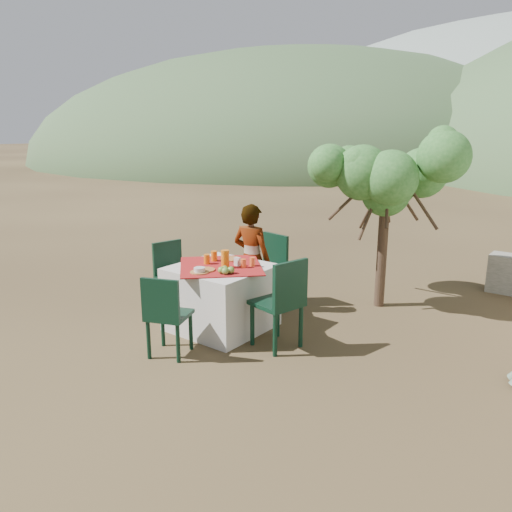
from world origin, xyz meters
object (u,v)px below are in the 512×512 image
(table, at_px, (221,297))
(chair_right, at_px, (282,300))
(person, at_px, (252,259))
(juice_pitcher, at_px, (225,259))
(chair_near, at_px, (166,313))
(chair_left, at_px, (172,273))
(chair_far, at_px, (269,267))
(shrub_tree, at_px, (393,186))

(table, distance_m, chair_right, 0.92)
(table, xyz_separation_m, chair_right, (0.90, -0.05, 0.17))
(person, distance_m, juice_pitcher, 0.72)
(chair_near, height_order, chair_left, chair_left)
(chair_far, distance_m, shrub_tree, 1.89)
(chair_far, distance_m, juice_pitcher, 1.07)
(table, height_order, juice_pitcher, juice_pitcher)
(chair_near, xyz_separation_m, chair_left, (-1.00, 1.03, 0.01))
(table, distance_m, shrub_tree, 2.58)
(chair_right, bearing_deg, person, -113.39)
(chair_right, height_order, juice_pitcher, chair_right)
(person, height_order, juice_pitcher, person)
(chair_far, relative_size, chair_near, 1.10)
(chair_left, bearing_deg, chair_near, -123.04)
(chair_right, bearing_deg, shrub_tree, -176.59)
(chair_right, height_order, person, person)
(person, xyz_separation_m, shrub_tree, (1.28, 1.27, 0.90))
(table, bearing_deg, juice_pitcher, -18.90)
(chair_near, distance_m, person, 1.61)
(chair_left, bearing_deg, table, -82.76)
(table, xyz_separation_m, shrub_tree, (1.23, 1.91, 1.22))
(chair_left, distance_m, chair_right, 1.83)
(chair_far, height_order, chair_left, chair_far)
(person, xyz_separation_m, juice_pitcher, (0.15, -0.68, 0.16))
(table, relative_size, chair_far, 1.36)
(table, relative_size, shrub_tree, 0.64)
(chair_far, height_order, person, person)
(chair_near, xyz_separation_m, person, (-0.13, 1.59, 0.22))
(chair_far, relative_size, chair_right, 0.96)
(chair_right, distance_m, person, 1.19)
(chair_far, bearing_deg, juice_pitcher, -73.29)
(person, height_order, shrub_tree, shrub_tree)
(table, relative_size, chair_near, 1.49)
(chair_far, distance_m, chair_right, 1.38)
(chair_far, relative_size, juice_pitcher, 4.69)
(juice_pitcher, bearing_deg, chair_near, -91.06)
(juice_pitcher, bearing_deg, chair_far, 96.47)
(juice_pitcher, bearing_deg, chair_left, 173.01)
(chair_far, bearing_deg, table, -78.91)
(juice_pitcher, bearing_deg, table, 161.10)
(chair_near, distance_m, chair_right, 1.21)
(chair_near, relative_size, shrub_tree, 0.43)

